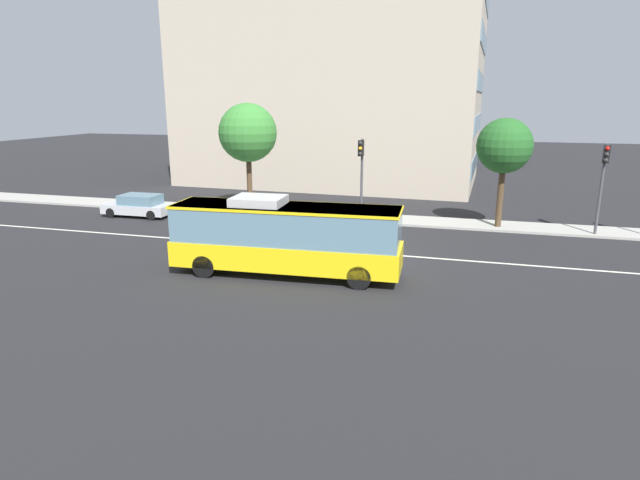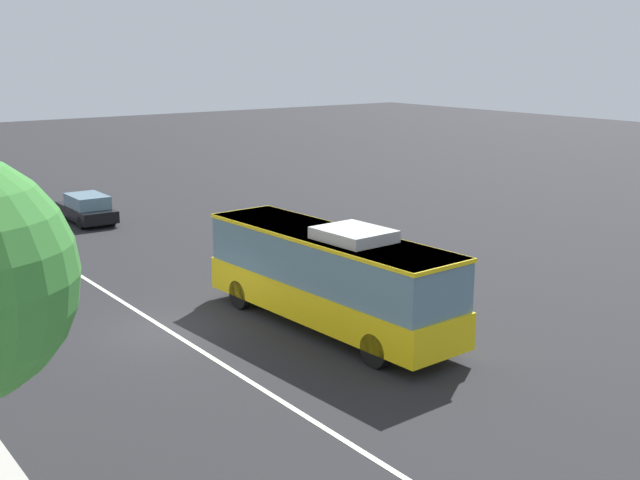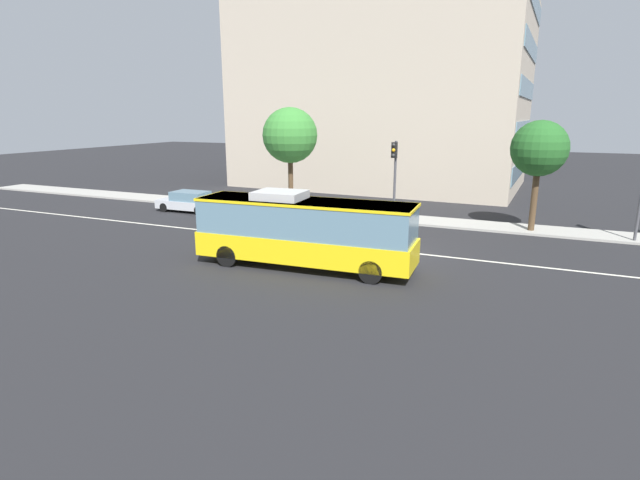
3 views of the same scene
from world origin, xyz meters
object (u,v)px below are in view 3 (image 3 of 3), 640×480
(sedan_silver, at_px, (189,202))
(street_tree_kerbside_centre, at_px, (290,136))
(traffic_light_far_corner, at_px, (394,167))
(transit_bus, at_px, (304,229))
(street_tree_kerbside_left, at_px, (539,149))

(sedan_silver, height_order, street_tree_kerbside_centre, street_tree_kerbside_centre)
(sedan_silver, distance_m, street_tree_kerbside_centre, 8.68)
(traffic_light_far_corner, relative_size, street_tree_kerbside_centre, 0.71)
(street_tree_kerbside_centre, bearing_deg, transit_bus, -60.85)
(transit_bus, distance_m, traffic_light_far_corner, 11.25)
(transit_bus, xyz_separation_m, sedan_silver, (-13.37, 8.90, -1.09))
(sedan_silver, relative_size, street_tree_kerbside_centre, 0.62)
(sedan_silver, xyz_separation_m, traffic_light_far_corner, (14.49, 2.16, 2.84))
(street_tree_kerbside_centre, bearing_deg, street_tree_kerbside_left, -2.51)
(street_tree_kerbside_left, bearing_deg, street_tree_kerbside_centre, 177.49)
(street_tree_kerbside_left, bearing_deg, sedan_silver, -173.12)
(transit_bus, distance_m, sedan_silver, 16.10)
(traffic_light_far_corner, bearing_deg, street_tree_kerbside_centre, -93.88)
(street_tree_kerbside_centre, bearing_deg, traffic_light_far_corner, -9.21)
(traffic_light_far_corner, relative_size, street_tree_kerbside_left, 0.80)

